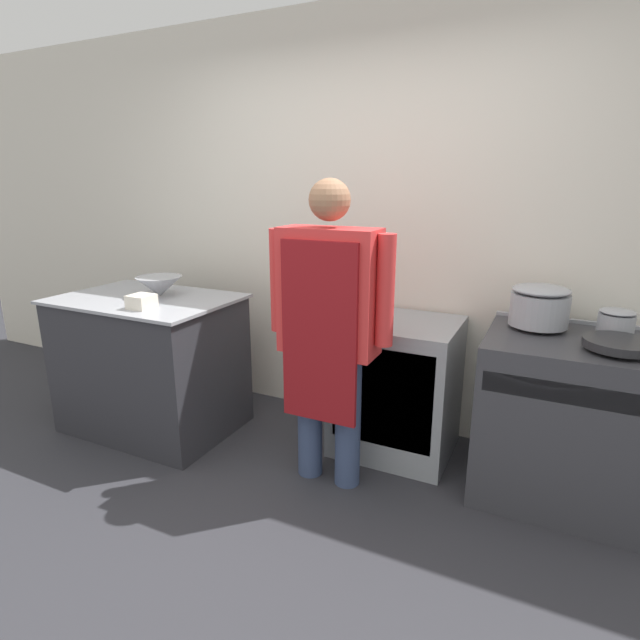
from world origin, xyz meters
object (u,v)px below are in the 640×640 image
Objects in this scene: stock_pot at (540,305)px; fridge_unit at (396,386)px; mixing_bowl at (159,286)px; saute_pan at (619,344)px; stove at (565,419)px; person_cook at (328,318)px; plastic_tub at (141,302)px; sauce_pot at (616,321)px.

fridge_unit is at bearing -176.25° from stock_pot.
mixing_bowl is 0.95× the size of saute_pan.
mixing_bowl reaches higher than stove.
person_cook reaches higher than saute_pan.
mixing_bowl is (-1.52, -0.35, 0.56)m from fridge_unit.
mixing_bowl is at bearing 114.11° from plastic_tub.
person_cook reaches higher than plastic_tub.
stock_pot is (-0.19, 0.12, 0.57)m from stove.
person_cook is 1.38m from saute_pan.
saute_pan is at bearing -34.22° from stock_pot.
sauce_pot is (1.11, 0.05, 0.54)m from fridge_unit.
saute_pan is (2.50, 0.45, -0.04)m from plastic_tub.
plastic_tub is at bearing -169.78° from saute_pan.
person_cook reaches higher than stove.
sauce_pot is at bearing 90.00° from saute_pan.
fridge_unit is 2.70× the size of saute_pan.
person_cook is 1.45m from sauce_pot.
stove is 3.00× the size of stock_pot.
stove is 2.89× the size of saute_pan.
stock_pot reaches higher than saute_pan.
stock_pot reaches higher than mixing_bowl.
stock_pot is at bearing 10.09° from mixing_bowl.
stock_pot is (2.14, 0.70, 0.05)m from plastic_tub.
sauce_pot is (0.36, 0.00, -0.04)m from stock_pot.
person_cook is (-1.18, -0.42, 0.51)m from stove.
stock_pot is 0.96× the size of saute_pan.
stock_pot is 1.74× the size of sauce_pot.
plastic_tub is 2.59m from sauce_pot.
stove is 0.56m from sauce_pot.
sauce_pot reaches higher than saute_pan.
stove is 5.22× the size of sauce_pot.
fridge_unit is (-0.94, 0.07, -0.02)m from stove.
stock_pot is 0.45m from saute_pan.
person_cook is at bearing -158.05° from sauce_pot.
person_cook is 5.34× the size of saute_pan.
person_cook is at bearing -151.18° from stock_pot.
fridge_unit is 0.51× the size of person_cook.
mixing_bowl reaches higher than saute_pan.
fridge_unit is at bearing 169.98° from saute_pan.
mixing_bowl is at bearing -171.27° from sauce_pot.
mixing_bowl reaches higher than sauce_pot.
saute_pan is (1.11, -0.20, 0.50)m from fridge_unit.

